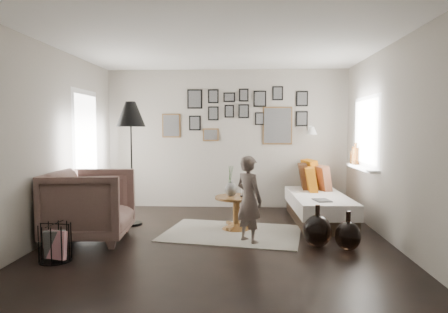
# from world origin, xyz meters

# --- Properties ---
(ground) EXTENTS (4.80, 4.80, 0.00)m
(ground) POSITION_xyz_m (0.00, 0.00, 0.00)
(ground) COLOR black
(ground) RESTS_ON ground
(wall_back) EXTENTS (4.50, 0.00, 4.50)m
(wall_back) POSITION_xyz_m (0.00, 2.40, 1.30)
(wall_back) COLOR #9D968A
(wall_back) RESTS_ON ground
(wall_front) EXTENTS (4.50, 0.00, 4.50)m
(wall_front) POSITION_xyz_m (0.00, -2.40, 1.30)
(wall_front) COLOR #9D968A
(wall_front) RESTS_ON ground
(wall_left) EXTENTS (0.00, 4.80, 4.80)m
(wall_left) POSITION_xyz_m (-2.25, 0.00, 1.30)
(wall_left) COLOR #9D968A
(wall_left) RESTS_ON ground
(wall_right) EXTENTS (0.00, 4.80, 4.80)m
(wall_right) POSITION_xyz_m (2.25, 0.00, 1.30)
(wall_right) COLOR #9D968A
(wall_right) RESTS_ON ground
(ceiling) EXTENTS (4.80, 4.80, 0.00)m
(ceiling) POSITION_xyz_m (0.00, 0.00, 2.60)
(ceiling) COLOR white
(ceiling) RESTS_ON wall_back
(door_left) EXTENTS (0.00, 2.14, 2.14)m
(door_left) POSITION_xyz_m (-2.23, 1.20, 1.05)
(door_left) COLOR white
(door_left) RESTS_ON wall_left
(window_right) EXTENTS (0.15, 1.32, 1.30)m
(window_right) POSITION_xyz_m (2.18, 1.34, 0.93)
(window_right) COLOR white
(window_right) RESTS_ON wall_right
(gallery_wall) EXTENTS (2.74, 0.03, 1.08)m
(gallery_wall) POSITION_xyz_m (0.29, 2.38, 1.74)
(gallery_wall) COLOR brown
(gallery_wall) RESTS_ON wall_back
(wall_sconce) EXTENTS (0.18, 0.36, 0.16)m
(wall_sconce) POSITION_xyz_m (1.55, 2.13, 1.46)
(wall_sconce) COLOR white
(wall_sconce) RESTS_ON wall_back
(rug) EXTENTS (2.11, 1.64, 0.01)m
(rug) POSITION_xyz_m (0.17, 0.47, 0.01)
(rug) COLOR beige
(rug) RESTS_ON ground
(pedestal_table) EXTENTS (0.63, 0.63, 0.50)m
(pedestal_table) POSITION_xyz_m (0.22, 0.71, 0.23)
(pedestal_table) COLOR brown
(pedestal_table) RESTS_ON ground
(vase) EXTENTS (0.18, 0.18, 0.45)m
(vase) POSITION_xyz_m (0.14, 0.73, 0.63)
(vase) COLOR black
(vase) RESTS_ON pedestal_table
(candles) EXTENTS (0.11, 0.11, 0.23)m
(candles) POSITION_xyz_m (0.33, 0.71, 0.61)
(candles) COLOR black
(candles) RESTS_ON pedestal_table
(daybed) EXTENTS (0.89, 2.00, 0.95)m
(daybed) POSITION_xyz_m (1.53, 1.38, 0.29)
(daybed) COLOR black
(daybed) RESTS_ON ground
(magazine_on_daybed) EXTENTS (0.27, 0.33, 0.02)m
(magazine_on_daybed) POSITION_xyz_m (1.48, 0.74, 0.44)
(magazine_on_daybed) COLOR black
(magazine_on_daybed) RESTS_ON daybed
(armchair) EXTENTS (1.12, 1.10, 0.95)m
(armchair) POSITION_xyz_m (-1.71, 0.02, 0.47)
(armchair) COLOR brown
(armchair) RESTS_ON ground
(armchair_cushion) EXTENTS (0.45, 0.46, 0.19)m
(armchair_cushion) POSITION_xyz_m (-1.68, 0.07, 0.48)
(armchair_cushion) COLOR silver
(armchair_cushion) RESTS_ON armchair
(floor_lamp) EXTENTS (0.44, 0.44, 1.91)m
(floor_lamp) POSITION_xyz_m (-1.40, 0.92, 1.64)
(floor_lamp) COLOR black
(floor_lamp) RESTS_ON ground
(magazine_basket) EXTENTS (0.37, 0.37, 0.43)m
(magazine_basket) POSITION_xyz_m (-1.79, -0.82, 0.21)
(magazine_basket) COLOR black
(magazine_basket) RESTS_ON ground
(demijohn_large) EXTENTS (0.36, 0.36, 0.54)m
(demijohn_large) POSITION_xyz_m (1.26, -0.13, 0.21)
(demijohn_large) COLOR black
(demijohn_large) RESTS_ON ground
(demijohn_small) EXTENTS (0.31, 0.31, 0.49)m
(demijohn_small) POSITION_xyz_m (1.61, -0.25, 0.18)
(demijohn_small) COLOR black
(demijohn_small) RESTS_ON ground
(child) EXTENTS (0.49, 0.49, 1.14)m
(child) POSITION_xyz_m (0.40, 0.05, 0.57)
(child) COLOR #60524C
(child) RESTS_ON ground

